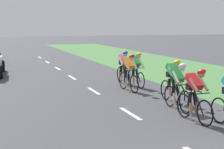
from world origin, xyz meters
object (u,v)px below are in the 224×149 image
(cyclist_fourth, at_px, (173,80))
(cyclist_fifth, at_px, (129,72))
(cyclist_sixth, at_px, (136,69))
(cyclist_second, at_px, (195,94))
(cyclist_seventh, at_px, (123,67))
(cyclist_third, at_px, (178,86))

(cyclist_fourth, relative_size, cyclist_fifth, 1.00)
(cyclist_fifth, distance_m, cyclist_sixth, 0.97)
(cyclist_second, xyz_separation_m, cyclist_seventh, (0.44, 6.67, 0.00))
(cyclist_second, bearing_deg, cyclist_seventh, 86.27)
(cyclist_third, xyz_separation_m, cyclist_fourth, (0.39, 1.02, 0.00))
(cyclist_fourth, relative_size, cyclist_seventh, 1.00)
(cyclist_sixth, xyz_separation_m, cyclist_seventh, (-0.22, 0.95, 0.00))
(cyclist_second, height_order, cyclist_third, same)
(cyclist_fourth, xyz_separation_m, cyclist_sixth, (0.02, 3.30, 0.00))
(cyclist_fifth, height_order, cyclist_sixth, same)
(cyclist_third, relative_size, cyclist_seventh, 1.00)
(cyclist_seventh, bearing_deg, cyclist_fifth, -103.69)
(cyclist_fourth, distance_m, cyclist_seventh, 4.25)
(cyclist_fourth, bearing_deg, cyclist_sixth, 89.72)
(cyclist_fifth, relative_size, cyclist_seventh, 1.00)
(cyclist_fourth, xyz_separation_m, cyclist_seventh, (-0.21, 4.25, 0.00))
(cyclist_fifth, relative_size, cyclist_sixth, 1.00)
(cyclist_third, xyz_separation_m, cyclist_seventh, (0.18, 5.27, 0.00))
(cyclist_fourth, bearing_deg, cyclist_second, -104.83)
(cyclist_second, xyz_separation_m, cyclist_third, (0.26, 1.40, 0.00))
(cyclist_second, height_order, cyclist_fifth, same)
(cyclist_fourth, relative_size, cyclist_sixth, 1.00)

